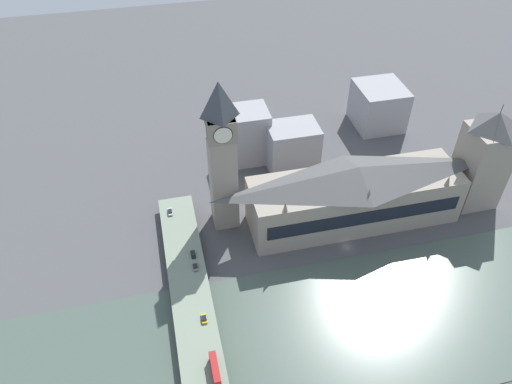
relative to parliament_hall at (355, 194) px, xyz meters
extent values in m
plane|color=#4C4C4F|center=(-15.92, 8.00, -15.08)|extent=(600.00, 600.00, 0.00)
cube|color=#47564C|center=(-54.56, 8.00, -14.93)|extent=(65.29, 360.00, 0.30)
cube|color=gray|center=(0.05, 0.00, -3.41)|extent=(25.94, 93.82, 23.34)
cube|color=black|center=(-13.07, 0.00, -2.24)|extent=(0.40, 86.31, 7.00)
pyramid|color=#4C4C4C|center=(0.05, 0.00, 11.77)|extent=(25.42, 91.94, 7.03)
cone|color=gray|center=(-11.92, -35.65, 10.76)|extent=(2.20, 2.20, 5.00)
cone|color=gray|center=(-11.92, 0.00, 10.76)|extent=(2.20, 2.20, 5.00)
cone|color=gray|center=(-11.92, 35.65, 10.76)|extent=(2.20, 2.20, 5.00)
cube|color=gray|center=(11.92, 56.42, 13.07)|extent=(11.01, 11.01, 56.30)
cube|color=gray|center=(11.92, 56.42, 36.27)|extent=(11.68, 11.68, 9.91)
cylinder|color=black|center=(6.24, 56.42, 36.27)|extent=(0.50, 7.70, 7.70)
cylinder|color=silver|center=(6.13, 56.42, 36.27)|extent=(0.62, 7.13, 7.13)
cylinder|color=black|center=(17.61, 56.42, 36.27)|extent=(0.50, 7.70, 7.70)
cylinder|color=silver|center=(17.72, 56.42, 36.27)|extent=(0.62, 7.13, 7.13)
cylinder|color=black|center=(11.92, 50.73, 36.27)|extent=(7.70, 0.50, 7.70)
cylinder|color=silver|center=(11.92, 50.62, 36.27)|extent=(7.13, 0.62, 7.13)
cylinder|color=black|center=(11.92, 62.10, 36.27)|extent=(7.70, 0.50, 7.70)
cylinder|color=silver|center=(11.92, 62.21, 36.27)|extent=(7.13, 0.62, 7.13)
pyramid|color=#383D42|center=(11.92, 56.42, 48.71)|extent=(11.23, 11.23, 14.97)
cube|color=gray|center=(0.05, -60.14, 5.05)|extent=(18.47, 18.47, 40.26)
pyramid|color=#4C4C4C|center=(0.05, -60.14, 29.34)|extent=(18.47, 18.47, 8.31)
cylinder|color=#333338|center=(0.05, -60.14, 35.49)|extent=(0.30, 0.30, 4.00)
cube|color=#5D6A59|center=(-54.56, 77.61, -12.97)|extent=(3.00, 13.06, 4.21)
cube|color=#5D6A59|center=(2.34, 77.61, -12.97)|extent=(3.00, 13.06, 4.21)
cube|color=gray|center=(-54.56, 77.61, -10.27)|extent=(162.58, 15.37, 1.20)
cube|color=red|center=(-64.38, 73.78, -8.32)|extent=(11.74, 2.41, 1.88)
cube|color=black|center=(-64.38, 73.78, -7.94)|extent=(10.57, 2.47, 0.83)
cube|color=red|center=(-64.38, 73.78, -6.27)|extent=(11.51, 2.41, 2.21)
cube|color=black|center=(-64.38, 73.78, -6.16)|extent=(10.57, 2.47, 1.06)
cube|color=maroon|center=(-64.38, 73.78, -5.09)|extent=(11.39, 2.29, 0.16)
cylinder|color=black|center=(-59.32, 72.68, -9.16)|extent=(1.01, 0.28, 1.01)
cylinder|color=black|center=(-59.32, 74.87, -9.16)|extent=(1.01, 0.28, 1.01)
cube|color=silver|center=(17.02, 80.66, -9.11)|extent=(4.65, 1.88, 0.63)
cube|color=black|center=(16.88, 80.66, -8.49)|extent=(2.42, 1.69, 0.60)
cylinder|color=black|center=(18.88, 79.81, -9.33)|extent=(0.67, 0.22, 0.67)
cylinder|color=black|center=(18.88, 81.51, -9.33)|extent=(0.67, 0.22, 0.67)
cylinder|color=black|center=(15.17, 79.81, -9.33)|extent=(0.67, 0.22, 0.67)
cylinder|color=black|center=(15.17, 81.51, -9.33)|extent=(0.67, 0.22, 0.67)
cube|color=slate|center=(-17.38, 73.99, -9.13)|extent=(4.27, 1.82, 0.63)
cube|color=black|center=(-17.50, 73.99, -8.54)|extent=(2.22, 1.64, 0.54)
cylinder|color=black|center=(-15.68, 73.17, -9.35)|extent=(0.62, 0.22, 0.62)
cylinder|color=black|center=(-15.68, 74.81, -9.35)|extent=(0.62, 0.22, 0.62)
cylinder|color=black|center=(-19.08, 73.17, -9.35)|extent=(0.62, 0.22, 0.62)
cylinder|color=black|center=(-19.08, 74.81, -9.35)|extent=(0.62, 0.22, 0.62)
cube|color=gold|center=(-42.56, 74.27, -9.14)|extent=(4.13, 1.88, 0.63)
cube|color=black|center=(-42.69, 74.27, -8.53)|extent=(2.15, 1.69, 0.58)
cylinder|color=black|center=(-40.92, 73.42, -9.36)|extent=(0.60, 0.22, 0.60)
cylinder|color=black|center=(-40.92, 75.12, -9.36)|extent=(0.60, 0.22, 0.60)
cylinder|color=black|center=(-44.21, 73.42, -9.36)|extent=(0.60, 0.22, 0.60)
cylinder|color=black|center=(-44.21, 75.12, -9.36)|extent=(0.60, 0.22, 0.60)
cube|color=black|center=(-10.65, 73.98, -9.12)|extent=(4.23, 1.81, 0.58)
cube|color=black|center=(-10.78, 73.98, -8.60)|extent=(2.20, 1.63, 0.46)
cylinder|color=black|center=(-9.04, 73.17, -9.31)|extent=(0.72, 0.22, 0.72)
cylinder|color=black|center=(-9.04, 74.80, -9.31)|extent=(0.72, 0.22, 0.72)
cylinder|color=black|center=(-12.26, 73.17, -9.31)|extent=(0.72, 0.22, 0.72)
cylinder|color=black|center=(-12.26, 74.80, -9.31)|extent=(0.72, 0.22, 0.72)
cube|color=#939399|center=(70.82, -42.59, -3.07)|extent=(27.01, 25.64, 24.01)
cube|color=#939399|center=(43.58, 15.89, -2.82)|extent=(18.32, 25.03, 24.52)
cube|color=#939399|center=(56.42, 35.85, -0.71)|extent=(18.85, 20.17, 28.74)
camera|label=1|loc=(-150.30, 79.86, 145.95)|focal=35.00mm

